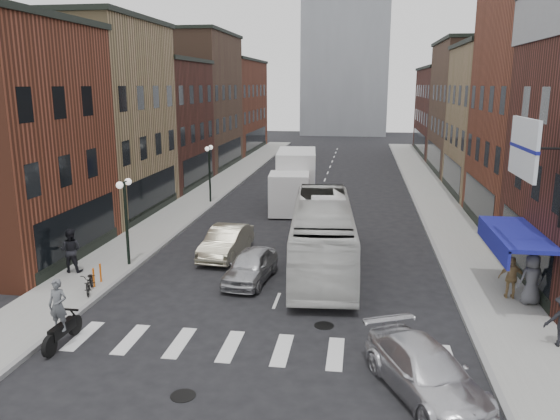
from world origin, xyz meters
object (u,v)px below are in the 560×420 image
at_px(curb_car, 426,371).
at_px(ped_left_solo, 71,250).
at_px(motorcycle_rider, 60,315).
at_px(parked_bicycle, 90,282).
at_px(transit_bus, 322,235).
at_px(ped_right_c, 532,279).
at_px(billboard_sign, 526,150).
at_px(bike_rack, 97,275).
at_px(sedan_left_near, 251,266).
at_px(ped_right_b, 512,278).
at_px(box_truck, 295,180).
at_px(sedan_left_far, 226,242).
at_px(streetlamp_far, 209,163).
at_px(streetlamp_near, 125,206).

distance_m(curb_car, ped_left_solo, 16.35).
height_order(motorcycle_rider, curb_car, motorcycle_rider).
relative_size(parked_bicycle, ped_left_solo, 0.81).
relative_size(transit_bus, ped_right_c, 5.73).
relative_size(billboard_sign, bike_rack, 4.62).
bearing_deg(sedan_left_near, ped_right_b, 2.32).
bearing_deg(parked_bicycle, box_truck, 50.29).
bearing_deg(box_truck, motorcycle_rider, -107.79).
bearing_deg(sedan_left_near, motorcycle_rider, -119.43).
height_order(billboard_sign, ped_right_b, billboard_sign).
distance_m(box_truck, sedan_left_far, 12.08).
relative_size(transit_bus, ped_right_b, 6.77).
distance_m(sedan_left_near, ped_left_solo, 8.04).
bearing_deg(bike_rack, curb_car, -26.32).
bearing_deg(motorcycle_rider, streetlamp_far, 94.66).
relative_size(billboard_sign, streetlamp_far, 0.90).
bearing_deg(streetlamp_far, bike_rack, -90.69).
bearing_deg(streetlamp_near, billboard_sign, -12.35).
bearing_deg(ped_left_solo, sedan_left_near, 177.84).
bearing_deg(ped_right_b, sedan_left_far, -13.24).
distance_m(bike_rack, sedan_left_near, 6.40).
distance_m(sedan_left_near, parked_bicycle, 6.57).
bearing_deg(bike_rack, streetlamp_far, 89.31).
xyz_separation_m(bike_rack, ped_right_b, (16.63, 0.98, 0.43)).
bearing_deg(box_truck, ped_left_solo, -122.66).
distance_m(bike_rack, curb_car, 14.08).
distance_m(sedan_left_far, parked_bicycle, 7.13).
relative_size(box_truck, parked_bicycle, 5.49).
bearing_deg(ped_left_solo, streetlamp_near, -151.17).
height_order(curb_car, parked_bicycle, curb_car).
bearing_deg(transit_bus, motorcycle_rider, -134.97).
distance_m(streetlamp_near, ped_right_c, 17.24).
bearing_deg(sedan_left_far, bike_rack, -126.03).
xyz_separation_m(billboard_sign, motorcycle_rider, (-14.89, -4.26, -5.06)).
height_order(billboard_sign, ped_right_c, billboard_sign).
relative_size(billboard_sign, transit_bus, 0.33).
bearing_deg(parked_bicycle, streetlamp_far, 69.05).
height_order(motorcycle_rider, ped_right_c, motorcycle_rider).
height_order(curb_car, ped_right_b, ped_right_b).
bearing_deg(sedan_left_far, streetlamp_far, 113.96).
distance_m(billboard_sign, streetlamp_near, 16.68).
height_order(transit_bus, ped_right_c, transit_bus).
height_order(sedan_left_near, sedan_left_far, sedan_left_far).
bearing_deg(ped_left_solo, transit_bus, -171.12).
xyz_separation_m(box_truck, motorcycle_rider, (-4.91, -21.89, -0.77)).
bearing_deg(box_truck, streetlamp_far, 175.99).
relative_size(curb_car, parked_bicycle, 2.96).
relative_size(streetlamp_far, ped_right_c, 2.09).
distance_m(motorcycle_rider, ped_left_solo, 7.13).
height_order(sedan_left_near, ped_right_b, ped_right_b).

